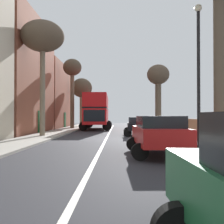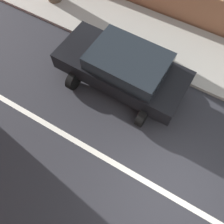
% 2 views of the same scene
% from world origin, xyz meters
% --- Properties ---
extents(ground_plane, '(84.00, 84.00, 0.00)m').
position_xyz_m(ground_plane, '(0.00, 0.00, 0.00)').
color(ground_plane, '#28282D').
extents(road_centre_line, '(0.16, 54.00, 0.01)m').
position_xyz_m(road_centre_line, '(0.00, 0.00, 0.00)').
color(road_centre_line, silver).
rests_on(road_centre_line, ground).
extents(parked_car_black_right_0, '(2.48, 4.14, 1.51)m').
position_xyz_m(parked_car_black_right_0, '(2.50, 2.89, 0.88)').
color(parked_car_black_right_0, black).
rests_on(parked_car_black_right_0, ground).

